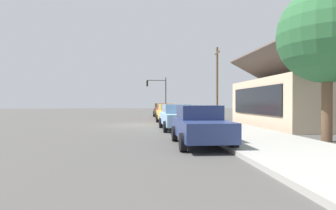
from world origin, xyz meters
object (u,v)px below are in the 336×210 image
(car_cherry, at_px, (166,111))
(shade_tree, at_px, (327,35))
(fire_hydrant_red, at_px, (193,119))
(car_skyblue, at_px, (177,117))
(utility_pole_wooden, at_px, (217,81))
(car_navy, at_px, (200,125))
(car_mustard, at_px, (170,113))
(traffic_light_main, at_px, (158,90))
(car_olive, at_px, (161,110))

(car_cherry, xyz_separation_m, shade_tree, (17.10, 5.69, 3.82))
(car_cherry, relative_size, fire_hydrant_red, 6.40)
(car_skyblue, height_order, shade_tree, shade_tree)
(car_skyblue, relative_size, utility_pole_wooden, 0.65)
(utility_pole_wooden, bearing_deg, car_skyblue, -26.14)
(car_skyblue, height_order, fire_hydrant_red, car_skyblue)
(fire_hydrant_red, bearing_deg, car_navy, -8.42)
(shade_tree, height_order, utility_pole_wooden, utility_pole_wooden)
(car_skyblue, bearing_deg, utility_pole_wooden, 152.23)
(car_mustard, relative_size, fire_hydrant_red, 6.43)
(car_mustard, bearing_deg, traffic_light_main, 177.54)
(car_mustard, height_order, fire_hydrant_red, car_mustard)
(car_mustard, relative_size, shade_tree, 0.67)
(utility_pole_wooden, height_order, fire_hydrant_red, utility_pole_wooden)
(car_cherry, bearing_deg, car_olive, 179.37)
(car_mustard, distance_m, shade_tree, 13.25)
(traffic_light_main, distance_m, utility_pole_wooden, 11.85)
(car_mustard, bearing_deg, fire_hydrant_red, 29.29)
(car_cherry, bearing_deg, shade_tree, 16.55)
(car_skyblue, xyz_separation_m, utility_pole_wooden, (-11.41, 5.60, 3.11))
(car_cherry, xyz_separation_m, fire_hydrant_red, (8.19, 1.42, -0.32))
(car_olive, xyz_separation_m, shade_tree, (23.29, 5.83, 3.82))
(car_olive, height_order, car_navy, same)
(car_mustard, distance_m, utility_pole_wooden, 8.77)
(traffic_light_main, relative_size, utility_pole_wooden, 0.69)
(car_skyblue, xyz_separation_m, fire_hydrant_red, (-2.95, 1.60, -0.32))
(traffic_light_main, bearing_deg, car_olive, 1.38)
(car_mustard, bearing_deg, car_olive, 177.23)
(traffic_light_main, xyz_separation_m, fire_hydrant_red, (18.86, 1.66, -2.99))
(car_cherry, bearing_deg, traffic_light_main, 179.43)
(car_olive, height_order, car_mustard, same)
(car_skyblue, distance_m, utility_pole_wooden, 13.08)
(shade_tree, bearing_deg, traffic_light_main, -167.93)
(car_cherry, xyz_separation_m, car_skyblue, (11.14, -0.18, 0.00))
(car_navy, relative_size, traffic_light_main, 0.84)
(shade_tree, height_order, traffic_light_main, shade_tree)
(car_cherry, bearing_deg, fire_hydrant_red, 7.95)
(car_navy, bearing_deg, fire_hydrant_red, 171.61)
(car_navy, height_order, utility_pole_wooden, utility_pole_wooden)
(car_cherry, height_order, utility_pole_wooden, utility_pole_wooden)
(car_navy, bearing_deg, shade_tree, 94.68)
(car_olive, relative_size, car_mustard, 1.08)
(car_navy, bearing_deg, car_mustard, -179.41)
(car_olive, distance_m, car_mustard, 12.00)
(car_olive, height_order, fire_hydrant_red, car_olive)
(car_navy, xyz_separation_m, fire_hydrant_red, (-9.37, 1.39, -0.32))
(traffic_light_main, distance_m, fire_hydrant_red, 19.17)
(car_mustard, relative_size, car_skyblue, 0.94)
(car_skyblue, relative_size, car_navy, 1.12)
(car_olive, bearing_deg, car_mustard, 2.73)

